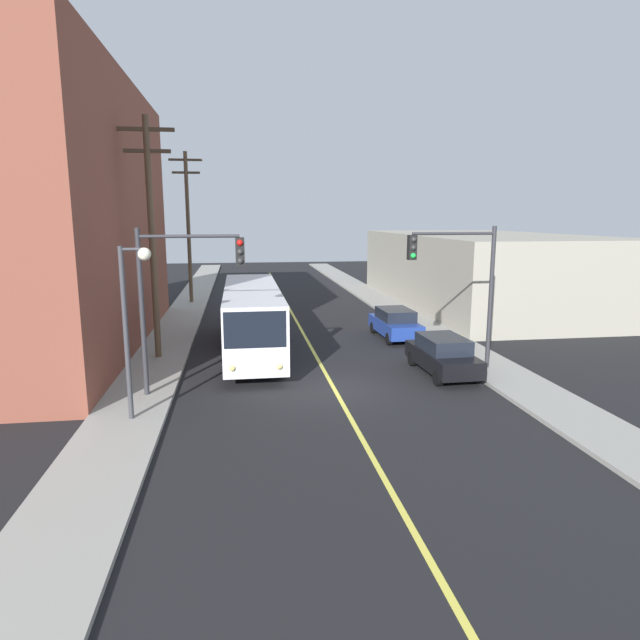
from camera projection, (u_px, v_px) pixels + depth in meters
ground_plane at (335, 390)px, 20.99m from camera, size 120.00×120.00×0.00m
sidewalk_left at (171, 338)px, 29.66m from camera, size 2.50×90.00×0.15m
sidewalk_right at (428, 330)px, 31.73m from camera, size 2.50×90.00×0.15m
lane_stripe_center at (295, 319)px, 35.57m from camera, size 0.16×60.00×0.01m
building_left_brick at (29, 216)px, 26.39m from camera, size 10.00×21.44×13.10m
building_right_warehouse at (482, 270)px, 41.01m from camera, size 12.00×23.86×5.26m
city_bus at (252, 316)px, 26.45m from camera, size 2.61×12.17×3.20m
parked_car_black at (443, 355)px, 22.91m from camera, size 1.92×4.45×1.62m
parked_car_blue at (395, 323)px, 29.72m from camera, size 1.94×4.45×1.62m
utility_pole_near at (152, 229)px, 24.29m from camera, size 2.40×0.28×10.67m
utility_pole_mid at (188, 221)px, 40.51m from camera, size 2.40×0.28×11.03m
traffic_signal_left_corner at (185, 280)px, 19.42m from camera, size 3.75×0.48×6.00m
traffic_signal_right_corner at (457, 271)px, 22.60m from camera, size 3.75×0.48×6.00m
street_lamp_left at (132, 308)px, 16.97m from camera, size 0.98×0.40×5.50m
fire_hydrant at (461, 343)px, 26.08m from camera, size 0.44×0.26×0.84m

